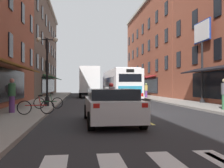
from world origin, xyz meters
TOP-DOWN VIEW (x-y plane):
  - ground_plane at (0.00, 0.00)m, footprint 34.80×80.00m
  - lane_centre_dashes at (0.00, -0.25)m, footprint 0.14×73.90m
  - sidewalk_left at (-5.90, 0.00)m, footprint 3.00×80.00m
  - billboard_sign at (7.05, 5.64)m, footprint 0.40×2.69m
  - transit_bus at (1.61, 13.93)m, footprint 2.75×11.10m
  - box_truck at (-1.57, 19.23)m, footprint 2.49×6.91m
  - sedan_near at (-1.56, -4.02)m, footprint 2.06×4.65m
  - sedan_mid at (-1.78, 29.46)m, footprint 2.06×4.73m
  - motorcycle_rider at (-1.03, 0.14)m, footprint 0.63×2.07m
  - bicycle_near at (-4.63, 1.53)m, footprint 1.71×0.48m
  - bicycle_mid at (-4.84, -1.59)m, footprint 1.70×0.48m
  - pedestrian_near at (-6.20, -0.65)m, footprint 0.52×0.45m
  - pedestrian_mid at (4.95, 15.32)m, footprint 0.36×0.36m
  - pedestrian_far at (5.40, -0.38)m, footprint 0.36×0.36m
  - street_lamp_twin at (-4.94, 3.56)m, footprint 1.42×0.32m

SIDE VIEW (x-z plane):
  - ground_plane at x=0.00m, z-range -0.10..0.00m
  - lane_centre_dashes at x=0.00m, z-range 0.00..0.01m
  - sidewalk_left at x=-5.90m, z-range 0.00..0.14m
  - bicycle_near at x=-4.63m, z-range 0.05..0.96m
  - bicycle_mid at x=-4.84m, z-range 0.05..0.96m
  - sedan_mid at x=-1.78m, z-range 0.02..1.35m
  - motorcycle_rider at x=-1.03m, z-range -0.12..1.54m
  - sedan_near at x=-1.56m, z-range 0.03..1.40m
  - pedestrian_mid at x=4.95m, z-range 0.16..1.83m
  - pedestrian_far at x=5.40m, z-range 0.17..1.93m
  - pedestrian_near at x=-6.20m, z-range 0.19..1.92m
  - transit_bus at x=1.61m, z-range 0.08..3.27m
  - box_truck at x=-1.57m, z-range 0.05..3.86m
  - street_lamp_twin at x=-4.94m, z-range 0.41..5.02m
  - billboard_sign at x=7.05m, z-range 1.82..8.41m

